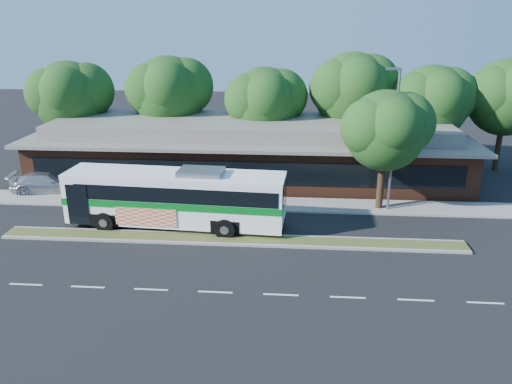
# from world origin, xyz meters

# --- Properties ---
(ground) EXTENTS (120.00, 120.00, 0.00)m
(ground) POSITION_xyz_m (0.00, 0.00, 0.00)
(ground) COLOR black
(ground) RESTS_ON ground
(median_strip) EXTENTS (26.00, 1.10, 0.15)m
(median_strip) POSITION_xyz_m (0.00, 0.60, 0.07)
(median_strip) COLOR #404B20
(median_strip) RESTS_ON ground
(sidewalk) EXTENTS (44.00, 2.60, 0.12)m
(sidewalk) POSITION_xyz_m (0.00, 6.40, 0.06)
(sidewalk) COLOR gray
(sidewalk) RESTS_ON ground
(parking_lot) EXTENTS (14.00, 12.00, 0.01)m
(parking_lot) POSITION_xyz_m (-18.00, 10.00, 0.01)
(parking_lot) COLOR black
(parking_lot) RESTS_ON ground
(plaza_building) EXTENTS (33.20, 11.20, 4.45)m
(plaza_building) POSITION_xyz_m (0.00, 12.99, 2.13)
(plaza_building) COLOR #4F2718
(plaza_building) RESTS_ON ground
(lamp_post) EXTENTS (0.93, 0.18, 9.07)m
(lamp_post) POSITION_xyz_m (9.56, 6.00, 4.90)
(lamp_post) COLOR slate
(lamp_post) RESTS_ON ground
(tree_bg_a) EXTENTS (6.47, 5.80, 8.63)m
(tree_bg_a) POSITION_xyz_m (-14.58, 15.14, 5.87)
(tree_bg_a) COLOR black
(tree_bg_a) RESTS_ON ground
(tree_bg_b) EXTENTS (6.69, 6.00, 9.00)m
(tree_bg_b) POSITION_xyz_m (-6.57, 16.14, 6.14)
(tree_bg_b) COLOR black
(tree_bg_b) RESTS_ON ground
(tree_bg_c) EXTENTS (6.24, 5.60, 8.26)m
(tree_bg_c) POSITION_xyz_m (1.40, 15.13, 5.59)
(tree_bg_c) COLOR black
(tree_bg_c) RESTS_ON ground
(tree_bg_d) EXTENTS (6.91, 6.20, 9.37)m
(tree_bg_d) POSITION_xyz_m (8.45, 16.15, 6.42)
(tree_bg_d) COLOR black
(tree_bg_d) RESTS_ON ground
(tree_bg_e) EXTENTS (6.47, 5.80, 8.50)m
(tree_bg_e) POSITION_xyz_m (14.42, 15.14, 5.74)
(tree_bg_e) COLOR black
(tree_bg_e) RESTS_ON ground
(tree_bg_f) EXTENTS (6.69, 6.00, 8.92)m
(tree_bg_f) POSITION_xyz_m (20.43, 16.14, 6.06)
(tree_bg_f) COLOR black
(tree_bg_f) RESTS_ON ground
(transit_bus) EXTENTS (13.08, 3.65, 3.63)m
(transit_bus) POSITION_xyz_m (-3.40, 2.39, 2.02)
(transit_bus) COLOR white
(transit_bus) RESTS_ON ground
(sedan) EXTENTS (5.34, 2.86, 1.47)m
(sedan) POSITION_xyz_m (-14.05, 7.80, 0.74)
(sedan) COLOR #B1B4B9
(sedan) RESTS_ON ground
(sidewalk_tree) EXTENTS (5.63, 5.05, 7.75)m
(sidewalk_tree) POSITION_xyz_m (9.44, 6.32, 5.34)
(sidewalk_tree) COLOR black
(sidewalk_tree) RESTS_ON ground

